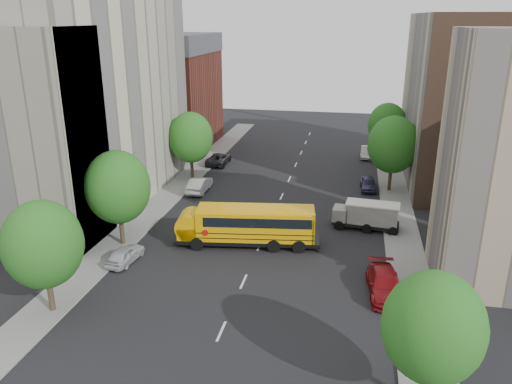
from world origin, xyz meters
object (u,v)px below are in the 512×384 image
(parked_car_5, at_px, (367,152))
(street_tree_1, at_px, (118,187))
(street_tree_3, at_px, (433,328))
(street_tree_0, at_px, (43,245))
(parked_car_4, at_px, (368,184))
(parked_car_2, at_px, (219,159))
(street_tree_5, at_px, (387,125))
(safari_truck, at_px, (367,215))
(street_tree_2, at_px, (191,138))
(school_bus, at_px, (246,224))
(parked_car_0, at_px, (125,254))
(parked_car_1, at_px, (200,185))
(parked_car_3, at_px, (384,284))
(street_tree_4, at_px, (393,145))

(parked_car_5, bearing_deg, street_tree_1, -119.16)
(street_tree_3, bearing_deg, street_tree_1, 147.53)
(street_tree_0, bearing_deg, parked_car_4, 54.68)
(street_tree_0, height_order, parked_car_2, street_tree_0)
(street_tree_5, height_order, safari_truck, street_tree_5)
(street_tree_2, distance_m, school_bus, 19.06)
(parked_car_2, bearing_deg, parked_car_4, 160.54)
(street_tree_5, bearing_deg, safari_truck, -96.24)
(street_tree_0, height_order, parked_car_0, street_tree_0)
(street_tree_5, xyz_separation_m, parked_car_4, (-2.20, -12.06, -4.03))
(street_tree_0, relative_size, street_tree_1, 0.94)
(street_tree_1, relative_size, parked_car_2, 1.53)
(street_tree_1, relative_size, safari_truck, 1.36)
(parked_car_1, distance_m, parked_car_5, 24.80)
(street_tree_5, bearing_deg, parked_car_1, -140.78)
(parked_car_4, bearing_deg, street_tree_1, -140.47)
(street_tree_5, xyz_separation_m, parked_car_5, (-2.20, 1.31, -3.98))
(street_tree_3, distance_m, parked_car_3, 10.98)
(street_tree_5, bearing_deg, school_bus, -113.42)
(street_tree_3, distance_m, safari_truck, 21.62)
(street_tree_5, bearing_deg, street_tree_1, -126.25)
(safari_truck, relative_size, parked_car_0, 1.52)
(safari_truck, bearing_deg, parked_car_3, -78.74)
(street_tree_3, distance_m, parked_car_2, 43.69)
(street_tree_3, xyz_separation_m, parked_car_4, (-2.20, 31.94, -3.78))
(street_tree_0, xyz_separation_m, street_tree_2, (0.00, 28.00, 0.19))
(parked_car_3, bearing_deg, parked_car_4, 87.13)
(parked_car_5, bearing_deg, street_tree_0, -112.46)
(street_tree_5, bearing_deg, parked_car_4, -100.34)
(street_tree_0, height_order, school_bus, street_tree_0)
(parked_car_0, bearing_deg, street_tree_1, -55.39)
(school_bus, relative_size, parked_car_0, 3.11)
(safari_truck, bearing_deg, parked_car_5, 94.92)
(parked_car_2, relative_size, parked_car_3, 0.99)
(school_bus, bearing_deg, street_tree_4, 44.97)
(street_tree_3, relative_size, street_tree_5, 0.95)
(street_tree_5, relative_size, parked_car_2, 1.46)
(school_bus, bearing_deg, parked_car_3, -35.92)
(street_tree_0, relative_size, parked_car_1, 1.59)
(parked_car_0, relative_size, parked_car_3, 0.73)
(street_tree_1, height_order, parked_car_0, street_tree_1)
(street_tree_0, relative_size, school_bus, 0.62)
(school_bus, distance_m, safari_truck, 11.02)
(street_tree_4, bearing_deg, parked_car_1, -168.14)
(street_tree_3, relative_size, parked_car_4, 1.79)
(street_tree_4, height_order, parked_car_4, street_tree_4)
(street_tree_2, relative_size, parked_car_4, 1.94)
(school_bus, relative_size, parked_car_3, 2.28)
(street_tree_3, bearing_deg, street_tree_5, 90.00)
(street_tree_5, relative_size, school_bus, 0.63)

